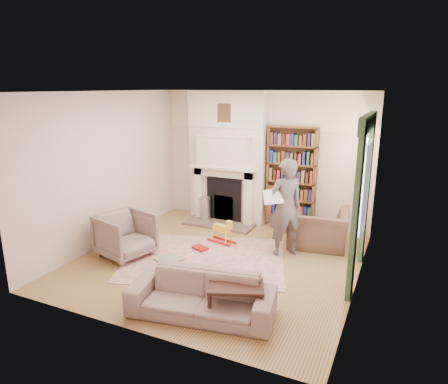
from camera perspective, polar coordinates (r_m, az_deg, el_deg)
The scene contains 25 objects.
floor at distance 6.91m, azimuth -0.88°, elevation -9.75°, with size 4.50×4.50×0.00m, color brown.
ceiling at distance 6.28m, azimuth -0.99°, elevation 14.17°, with size 4.50×4.50×0.00m, color white.
wall_back at distance 8.49m, azimuth 5.69°, elevation 4.78°, with size 4.50×4.50×0.00m, color white.
wall_front at distance 4.61m, azimuth -13.19°, elevation -4.24°, with size 4.50×4.50×0.00m, color white.
wall_left at distance 7.68m, azimuth -16.27°, elevation 3.18°, with size 4.50×4.50×0.00m, color white.
wall_right at distance 5.86m, azimuth 19.30°, elevation -0.57°, with size 4.50×4.50×0.00m, color white.
fireplace at distance 8.58m, azimuth 0.49°, elevation 4.87°, with size 1.70×0.58×2.80m.
bookcase at distance 8.23m, azimuth 9.63°, elevation 2.71°, with size 1.00×0.24×1.85m, color brown.
window at distance 6.24m, azimuth 19.59°, elevation 0.78°, with size 0.02×0.90×1.30m, color silver.
curtain_left at distance 5.64m, azimuth 18.30°, elevation -3.22°, with size 0.07×0.32×2.40m, color #324C31.
curtain_right at distance 6.98m, azimuth 19.71°, elevation 0.08°, with size 0.07×0.32×2.40m, color #324C31.
pelmet at distance 6.10m, azimuth 19.92°, elevation 9.33°, with size 0.09×1.70×0.24m, color #324C31.
wall_sconce at distance 7.26m, azimuth 19.16°, elevation 6.31°, with size 0.20×0.24×0.24m, color gold, non-canonical shape.
rug at distance 6.96m, azimuth -2.77°, elevation -9.52°, with size 2.67×2.05×0.01m, color beige.
armchair_reading at distance 7.56m, azimuth 13.15°, elevation -5.05°, with size 1.09×0.95×0.71m, color #4C2E28.
armchair_left at distance 7.15m, azimuth -13.91°, elevation -5.99°, with size 0.82×0.84×0.77m, color gray.
sofa at distance 5.31m, azimuth -3.21°, elevation -14.54°, with size 1.87×0.73×0.55m, color gray.
man_reading at distance 6.94m, azimuth 8.73°, elevation -2.22°, with size 0.63×0.41×1.72m, color #4F413F.
newspaper at distance 6.73m, azimuth 7.10°, elevation -0.67°, with size 0.36×0.02×0.25m, color silver.
coffee_table at distance 5.28m, azimuth 1.70°, elevation -15.26°, with size 0.70×0.45×0.45m, color #381C13, non-canonical shape.
paraffin_heater at distance 8.73m, azimuth -2.74°, elevation -2.50°, with size 0.24×0.24×0.55m, color #AEB1B7.
rocking_horse at distance 7.55m, azimuth -0.34°, elevation -5.59°, with size 0.54×0.22×0.48m, color yellow, non-canonical shape.
board_game at distance 6.94m, azimuth -7.89°, elevation -9.51°, with size 0.38×0.38×0.03m, color gold.
game_box_lid at distance 7.32m, azimuth -3.41°, elevation -7.99°, with size 0.27×0.18×0.05m, color #9F1412.
comic_annuals at distance 6.43m, azimuth -1.08°, elevation -11.49°, with size 0.62×0.30×0.02m.
Camera 1 is at (2.73, -5.66, 2.88)m, focal length 32.00 mm.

